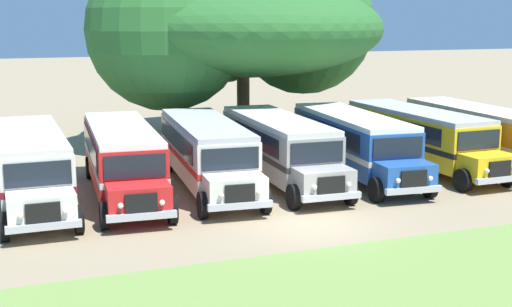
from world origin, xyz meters
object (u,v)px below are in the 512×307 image
at_px(parked_bus_slot_2, 123,157).
at_px(parked_bus_slot_5, 354,141).
at_px(parked_bus_slot_4, 279,145).
at_px(parked_bus_slot_7, 478,132).
at_px(broad_shade_tree, 239,27).
at_px(parked_bus_slot_1, 31,163).
at_px(parked_bus_slot_3, 207,150).
at_px(parked_bus_slot_6, 419,135).

bearing_deg(parked_bus_slot_2, parked_bus_slot_5, 93.03).
xyz_separation_m(parked_bus_slot_4, parked_bus_slot_7, (10.82, -0.12, 0.00)).
relative_size(parked_bus_slot_5, broad_shade_tree, 0.59).
distance_m(parked_bus_slot_7, broad_shade_tree, 15.13).
distance_m(parked_bus_slot_1, parked_bus_slot_7, 21.51).
distance_m(parked_bus_slot_2, parked_bus_slot_7, 17.89).
xyz_separation_m(parked_bus_slot_1, parked_bus_slot_3, (7.30, 0.11, 0.00)).
bearing_deg(parked_bus_slot_4, broad_shade_tree, 172.22).
xyz_separation_m(parked_bus_slot_4, parked_bus_slot_5, (3.70, -0.23, 0.00)).
bearing_deg(broad_shade_tree, parked_bus_slot_6, -63.59).
bearing_deg(parked_bus_slot_5, parked_bus_slot_1, -85.91).
relative_size(parked_bus_slot_5, parked_bus_slot_7, 1.01).
bearing_deg(broad_shade_tree, parked_bus_slot_2, -129.20).
relative_size(parked_bus_slot_4, parked_bus_slot_7, 1.00).
distance_m(parked_bus_slot_6, broad_shade_tree, 13.31).
height_order(parked_bus_slot_1, parked_bus_slot_4, same).
distance_m(parked_bus_slot_3, parked_bus_slot_4, 3.40).
distance_m(parked_bus_slot_4, parked_bus_slot_5, 3.71).
height_order(parked_bus_slot_4, broad_shade_tree, broad_shade_tree).
xyz_separation_m(parked_bus_slot_3, parked_bus_slot_6, (10.88, 0.04, 0.00)).
height_order(parked_bus_slot_1, parked_bus_slot_7, same).
bearing_deg(parked_bus_slot_6, parked_bus_slot_1, -90.73).
bearing_deg(parked_bus_slot_6, broad_shade_tree, -154.78).
bearing_deg(parked_bus_slot_1, parked_bus_slot_3, 90.67).
relative_size(parked_bus_slot_3, parked_bus_slot_6, 1.01).
xyz_separation_m(parked_bus_slot_6, parked_bus_slot_7, (3.34, -0.19, 0.00)).
height_order(parked_bus_slot_1, parked_bus_slot_6, same).
xyz_separation_m(parked_bus_slot_6, broad_shade_tree, (-5.47, 11.01, 5.10)).
distance_m(parked_bus_slot_2, parked_bus_slot_5, 10.77).
height_order(parked_bus_slot_5, broad_shade_tree, broad_shade_tree).
xyz_separation_m(parked_bus_slot_3, broad_shade_tree, (5.41, 11.05, 5.10)).
distance_m(parked_bus_slot_4, broad_shade_tree, 12.36).
relative_size(parked_bus_slot_1, parked_bus_slot_7, 1.00).
height_order(parked_bus_slot_6, broad_shade_tree, broad_shade_tree).
xyz_separation_m(parked_bus_slot_1, parked_bus_slot_5, (14.39, -0.15, 0.00)).
bearing_deg(parked_bus_slot_2, parked_bus_slot_4, 94.41).
height_order(parked_bus_slot_3, parked_bus_slot_5, same).
bearing_deg(parked_bus_slot_2, parked_bus_slot_3, 95.21).
relative_size(parked_bus_slot_3, parked_bus_slot_4, 1.01).
bearing_deg(parked_bus_slot_4, parked_bus_slot_3, -87.94).
bearing_deg(parked_bus_slot_2, parked_bus_slot_6, 94.47).
relative_size(parked_bus_slot_2, parked_bus_slot_6, 1.01).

